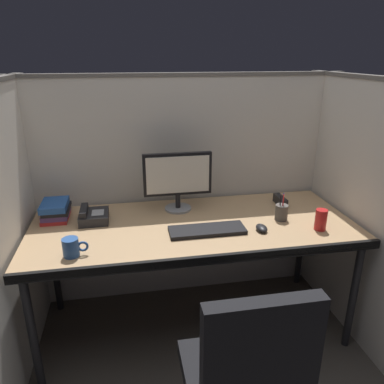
{
  "coord_description": "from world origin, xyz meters",
  "views": [
    {
      "loc": [
        -0.37,
        -1.67,
        1.68
      ],
      "look_at": [
        0.0,
        0.35,
        0.92
      ],
      "focal_mm": 34.8,
      "sensor_mm": 36.0,
      "label": 1
    }
  ],
  "objects": [
    {
      "name": "desk",
      "position": [
        0.0,
        0.29,
        0.69
      ],
      "size": [
        1.9,
        0.8,
        0.74
      ],
      "color": "tan",
      "rests_on": "ground"
    },
    {
      "name": "desk_phone",
      "position": [
        -0.59,
        0.44,
        0.77
      ],
      "size": [
        0.17,
        0.19,
        0.09
      ],
      "color": "black",
      "rests_on": "desk"
    },
    {
      "name": "monitor_center",
      "position": [
        -0.06,
        0.52,
        0.96
      ],
      "size": [
        0.43,
        0.17,
        0.37
      ],
      "color": "gray",
      "rests_on": "desk"
    },
    {
      "name": "book_stack",
      "position": [
        -0.81,
        0.51,
        0.79
      ],
      "size": [
        0.16,
        0.22,
        0.11
      ],
      "color": "#B22626",
      "rests_on": "desk"
    },
    {
      "name": "cubicle_partition_right",
      "position": [
        0.99,
        0.2,
        0.79
      ],
      "size": [
        0.06,
        1.41,
        1.57
      ],
      "color": "beige",
      "rests_on": "ground"
    },
    {
      "name": "pen_cup",
      "position": [
        0.53,
        0.26,
        0.79
      ],
      "size": [
        0.08,
        0.08,
        0.17
      ],
      "color": "#4C4742",
      "rests_on": "desk"
    },
    {
      "name": "keyboard_main",
      "position": [
        0.05,
        0.17,
        0.75
      ],
      "size": [
        0.43,
        0.15,
        0.02
      ],
      "primitive_type": "cube",
      "color": "black",
      "rests_on": "desk"
    },
    {
      "name": "coffee_mug",
      "position": [
        -0.66,
        0.04,
        0.79
      ],
      "size": [
        0.13,
        0.08,
        0.09
      ],
      "color": "#264C8C",
      "rests_on": "desk"
    },
    {
      "name": "computer_mouse",
      "position": [
        0.36,
        0.13,
        0.76
      ],
      "size": [
        0.06,
        0.1,
        0.04
      ],
      "color": "black",
      "rests_on": "desk"
    },
    {
      "name": "ground_plane",
      "position": [
        0.0,
        0.0,
        0.0
      ],
      "size": [
        8.0,
        8.0,
        0.0
      ],
      "primitive_type": "plane",
      "color": "#423D38"
    },
    {
      "name": "cubicle_partition_rear",
      "position": [
        0.0,
        0.74,
        0.79
      ],
      "size": [
        2.21,
        0.06,
        1.57
      ],
      "color": "beige",
      "rests_on": "ground"
    },
    {
      "name": "red_stapler",
      "position": [
        0.62,
        0.48,
        0.77
      ],
      "size": [
        0.04,
        0.15,
        0.06
      ],
      "primitive_type": "cube",
      "color": "black",
      "rests_on": "desk"
    },
    {
      "name": "cubicle_partition_left",
      "position": [
        -0.99,
        0.2,
        0.79
      ],
      "size": [
        0.06,
        1.41,
        1.57
      ],
      "color": "beige",
      "rests_on": "ground"
    },
    {
      "name": "soda_can",
      "position": [
        0.7,
        0.09,
        0.8
      ],
      "size": [
        0.07,
        0.07,
        0.12
      ],
      "primitive_type": "cylinder",
      "color": "red",
      "rests_on": "desk"
    }
  ]
}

